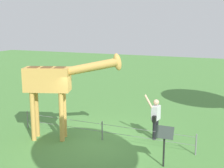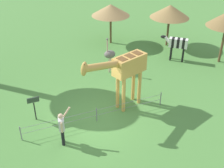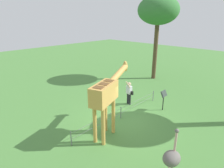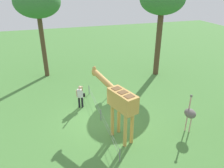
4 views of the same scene
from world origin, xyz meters
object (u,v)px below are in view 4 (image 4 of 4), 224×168
(ostrich, at_px, (190,113))
(tree_northeast, at_px, (37,3))
(tree_east, at_px, (162,0))
(visitor, at_px, (80,95))
(info_sign, at_px, (108,85))
(giraffe, at_px, (119,100))

(ostrich, bearing_deg, tree_northeast, 34.34)
(tree_east, bearing_deg, ostrich, 164.54)
(visitor, height_order, info_sign, visitor)
(giraffe, xyz_separation_m, tree_northeast, (9.83, 3.41, 3.94))
(giraffe, distance_m, info_sign, 4.58)
(tree_northeast, xyz_separation_m, info_sign, (-5.48, -4.11, -5.21))
(info_sign, bearing_deg, tree_northeast, 36.84)
(ostrich, xyz_separation_m, tree_east, (8.10, -2.24, 5.12))
(giraffe, distance_m, visitor, 4.03)
(ostrich, distance_m, info_sign, 6.01)
(visitor, height_order, tree_east, tree_east)
(giraffe, bearing_deg, ostrich, -101.44)
(visitor, xyz_separation_m, tree_northeast, (6.29, 1.98, 5.25))
(tree_east, xyz_separation_m, tree_northeast, (2.50, 9.48, -0.14))
(tree_east, height_order, info_sign, tree_east)
(giraffe, distance_m, tree_northeast, 11.12)
(tree_east, bearing_deg, visitor, 116.80)
(giraffe, bearing_deg, tree_east, -39.66)
(ostrich, height_order, tree_northeast, tree_northeast)
(giraffe, xyz_separation_m, info_sign, (4.35, -0.69, -1.27))
(giraffe, bearing_deg, visitor, 22.07)
(ostrich, xyz_separation_m, tree_northeast, (10.60, 7.24, 4.98))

